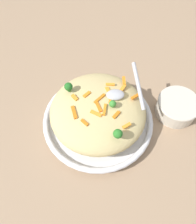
% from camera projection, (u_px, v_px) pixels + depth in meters
% --- Properties ---
extents(ground_plane, '(2.40, 2.40, 0.00)m').
position_uv_depth(ground_plane, '(98.00, 124.00, 0.78)').
color(ground_plane, '#9E7F60').
extents(serving_bowl, '(0.37, 0.37, 0.04)m').
position_uv_depth(serving_bowl, '(98.00, 121.00, 0.76)').
color(serving_bowl, silver).
rests_on(serving_bowl, ground_plane).
extents(pasta_mound, '(0.31, 0.30, 0.10)m').
position_uv_depth(pasta_mound, '(98.00, 111.00, 0.70)').
color(pasta_mound, '#D1BA7A').
rests_on(pasta_mound, serving_bowl).
extents(carrot_piece_0, '(0.03, 0.01, 0.01)m').
position_uv_depth(carrot_piece_0, '(110.00, 84.00, 0.71)').
color(carrot_piece_0, orange).
rests_on(carrot_piece_0, pasta_mound).
extents(carrot_piece_1, '(0.02, 0.04, 0.01)m').
position_uv_depth(carrot_piece_1, '(98.00, 107.00, 0.66)').
color(carrot_piece_1, orange).
rests_on(carrot_piece_1, pasta_mound).
extents(carrot_piece_2, '(0.03, 0.02, 0.01)m').
position_uv_depth(carrot_piece_2, '(87.00, 94.00, 0.68)').
color(carrot_piece_2, orange).
rests_on(carrot_piece_2, pasta_mound).
extents(carrot_piece_3, '(0.02, 0.04, 0.01)m').
position_uv_depth(carrot_piece_3, '(109.00, 91.00, 0.69)').
color(carrot_piece_3, orange).
rests_on(carrot_piece_3, pasta_mound).
extents(carrot_piece_4, '(0.03, 0.03, 0.01)m').
position_uv_depth(carrot_piece_4, '(116.00, 115.00, 0.65)').
color(carrot_piece_4, orange).
rests_on(carrot_piece_4, pasta_mound).
extents(carrot_piece_5, '(0.04, 0.03, 0.01)m').
position_uv_depth(carrot_piece_5, '(99.00, 99.00, 0.67)').
color(carrot_piece_5, orange).
rests_on(carrot_piece_5, pasta_mound).
extents(carrot_piece_6, '(0.03, 0.04, 0.01)m').
position_uv_depth(carrot_piece_6, '(122.00, 90.00, 0.70)').
color(carrot_piece_6, orange).
rests_on(carrot_piece_6, pasta_mound).
extents(carrot_piece_7, '(0.03, 0.02, 0.01)m').
position_uv_depth(carrot_piece_7, '(135.00, 96.00, 0.68)').
color(carrot_piece_7, orange).
rests_on(carrot_piece_7, pasta_mound).
extents(carrot_piece_8, '(0.02, 0.04, 0.01)m').
position_uv_depth(carrot_piece_8, '(74.00, 112.00, 0.65)').
color(carrot_piece_8, orange).
rests_on(carrot_piece_8, pasta_mound).
extents(carrot_piece_9, '(0.01, 0.03, 0.01)m').
position_uv_depth(carrot_piece_9, '(124.00, 81.00, 0.71)').
color(carrot_piece_9, orange).
rests_on(carrot_piece_9, pasta_mound).
extents(carrot_piece_10, '(0.02, 0.03, 0.01)m').
position_uv_depth(carrot_piece_10, '(75.00, 97.00, 0.68)').
color(carrot_piece_10, orange).
rests_on(carrot_piece_10, pasta_mound).
extents(carrot_piece_11, '(0.03, 0.02, 0.01)m').
position_uv_depth(carrot_piece_11, '(127.00, 126.00, 0.63)').
color(carrot_piece_11, orange).
rests_on(carrot_piece_11, pasta_mound).
extents(carrot_piece_12, '(0.02, 0.04, 0.01)m').
position_uv_depth(carrot_piece_12, '(105.00, 110.00, 0.65)').
color(carrot_piece_12, orange).
rests_on(carrot_piece_12, pasta_mound).
extents(carrot_piece_13, '(0.02, 0.02, 0.01)m').
position_uv_depth(carrot_piece_13, '(85.00, 122.00, 0.63)').
color(carrot_piece_13, orange).
rests_on(carrot_piece_13, pasta_mound).
extents(carrot_piece_14, '(0.02, 0.04, 0.01)m').
position_uv_depth(carrot_piece_14, '(110.00, 99.00, 0.67)').
color(carrot_piece_14, orange).
rests_on(carrot_piece_14, pasta_mound).
extents(carrot_piece_15, '(0.03, 0.03, 0.01)m').
position_uv_depth(carrot_piece_15, '(96.00, 113.00, 0.65)').
color(carrot_piece_15, orange).
rests_on(carrot_piece_15, pasta_mound).
extents(broccoli_floret_0, '(0.02, 0.02, 0.03)m').
position_uv_depth(broccoli_floret_0, '(113.00, 104.00, 0.65)').
color(broccoli_floret_0, '#377928').
rests_on(broccoli_floret_0, pasta_mound).
extents(broccoli_floret_1, '(0.03, 0.03, 0.03)m').
position_uv_depth(broccoli_floret_1, '(69.00, 87.00, 0.68)').
color(broccoli_floret_1, '#205B1C').
rests_on(broccoli_floret_1, pasta_mound).
extents(broccoli_floret_2, '(0.03, 0.03, 0.03)m').
position_uv_depth(broccoli_floret_2, '(118.00, 134.00, 0.60)').
color(broccoli_floret_2, '#296820').
rests_on(broccoli_floret_2, pasta_mound).
extents(serving_spoon, '(0.11, 0.14, 0.07)m').
position_uv_depth(serving_spoon, '(123.00, 92.00, 0.67)').
color(serving_spoon, '#B7B7BC').
rests_on(serving_spoon, pasta_mound).
extents(companion_bowl, '(0.15, 0.15, 0.07)m').
position_uv_depth(companion_bowl, '(177.00, 106.00, 0.77)').
color(companion_bowl, beige).
rests_on(companion_bowl, ground_plane).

